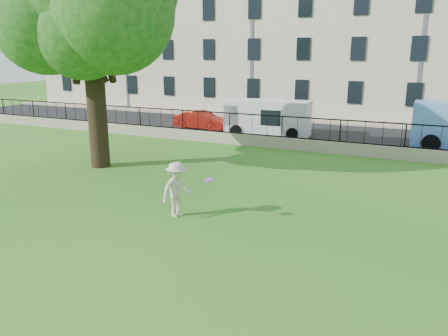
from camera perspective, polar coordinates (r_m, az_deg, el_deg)
The scene contains 11 objects.
ground at distance 12.85m, azimuth -9.49°, elevation -7.61°, with size 120.00×120.00×0.00m, color #256718.
retaining_wall at distance 23.22m, azimuth 7.51°, elevation 3.28°, with size 50.00×0.40×0.60m, color gray.
iron_railing at distance 23.07m, azimuth 7.58°, elevation 5.36°, with size 50.00×0.05×1.13m.
street at distance 27.71m, azimuth 10.51°, elevation 4.38°, with size 60.00×9.00×0.01m, color black.
sidewalk at distance 32.70m, azimuth 12.91°, elevation 5.89°, with size 60.00×1.40×0.12m, color gray.
building_row at distance 37.96m, azimuth 15.50°, elevation 17.29°, with size 56.40×10.40×13.80m.
tree at distance 19.83m, azimuth -17.40°, elevation 20.21°, with size 8.30×6.50×10.41m.
man at distance 13.29m, azimuth -6.16°, elevation -2.82°, with size 1.10×0.63×1.71m, color beige.
frisbee at distance 12.71m, azimuth -1.99°, elevation -1.57°, with size 0.27×0.27×0.03m, color #AA2AF1.
red_sedan at distance 28.81m, azimuth -2.93°, elevation 6.22°, with size 1.30×3.72×1.23m, color #B32016.
white_van at distance 26.90m, azimuth 5.75°, elevation 6.52°, with size 5.05×1.97×2.12m, color silver.
Camera 1 is at (6.91, -9.70, 4.82)m, focal length 35.00 mm.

